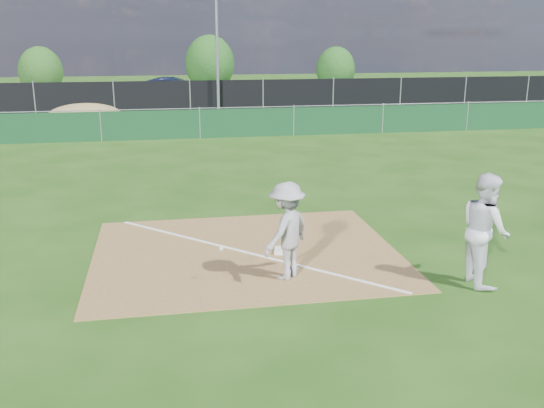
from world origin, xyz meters
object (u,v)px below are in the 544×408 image
(first_base, at_px, (283,251))
(car_mid, at_px, (173,91))
(car_left, at_px, (118,94))
(light_pole, at_px, (217,38))
(tree_left, at_px, (41,72))
(tree_right, at_px, (336,69))
(car_right, at_px, (264,95))
(runner, at_px, (485,229))
(play_at_first, at_px, (287,231))
(tree_mid, at_px, (210,64))

(first_base, distance_m, car_mid, 27.39)
(first_base, xyz_separation_m, car_left, (-4.79, 25.91, 0.75))
(light_pole, relative_size, car_left, 1.70)
(tree_left, bearing_deg, tree_right, -0.49)
(car_left, xyz_separation_m, car_mid, (3.25, 1.42, -0.00))
(first_base, height_order, car_left, car_left)
(tree_right, bearing_deg, car_mid, -157.44)
(light_pole, xyz_separation_m, tree_right, (9.53, 10.43, -2.28))
(first_base, relative_size, car_left, 0.07)
(car_right, bearing_deg, runner, 159.95)
(runner, xyz_separation_m, tree_right, (7.16, 34.31, 0.73))
(tree_left, bearing_deg, car_mid, -30.55)
(light_pole, distance_m, tree_right, 14.31)
(play_at_first, height_order, tree_right, tree_right)
(runner, height_order, car_left, runner)
(light_pole, height_order, tree_left, light_pole)
(car_right, distance_m, tree_left, 15.64)
(tree_right, bearing_deg, play_at_first, -107.37)
(tree_right, bearing_deg, car_left, -157.21)
(light_pole, height_order, car_mid, light_pole)
(runner, distance_m, tree_left, 36.97)
(car_mid, bearing_deg, play_at_first, -162.86)
(play_at_first, height_order, car_left, play_at_first)
(first_base, relative_size, car_mid, 0.07)
(light_pole, xyz_separation_m, tree_left, (-10.93, 10.60, -2.24))
(first_base, height_order, tree_mid, tree_mid)
(car_mid, height_order, tree_mid, tree_mid)
(tree_left, relative_size, tree_mid, 0.82)
(runner, relative_size, car_right, 0.48)
(car_left, distance_m, car_mid, 3.54)
(first_base, bearing_deg, car_left, 100.47)
(tree_left, distance_m, tree_mid, 11.48)
(first_base, distance_m, car_left, 26.36)
(car_left, bearing_deg, first_base, -168.21)
(play_at_first, distance_m, car_right, 27.31)
(play_at_first, bearing_deg, light_pole, 87.63)
(runner, bearing_deg, car_right, 2.59)
(first_base, distance_m, tree_right, 33.89)
(runner, height_order, tree_right, tree_right)
(car_left, relative_size, car_right, 1.14)
(runner, relative_size, tree_right, 0.59)
(car_left, xyz_separation_m, tree_mid, (6.05, 7.48, 1.33))
(light_pole, distance_m, car_left, 7.60)
(first_base, height_order, car_mid, car_mid)
(play_at_first, bearing_deg, first_base, 81.28)
(car_left, distance_m, tree_right, 16.38)
(first_base, height_order, tree_right, tree_right)
(car_right, bearing_deg, first_base, 152.92)
(light_pole, xyz_separation_m, car_mid, (-2.31, 5.51, -3.19))
(car_mid, relative_size, tree_right, 1.45)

